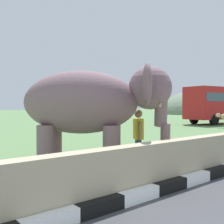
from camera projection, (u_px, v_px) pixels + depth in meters
striped_curb at (77, 214)px, 4.20m from camera, size 16.20×0.20×0.24m
barrier_parapet at (162, 165)px, 5.93m from camera, size 28.00×0.36×1.00m
elephant at (94, 104)px, 7.44m from camera, size 3.87×3.79×2.83m
person_handler at (138, 135)px, 7.87m from camera, size 0.43×0.57×1.66m
bus_red at (222, 102)px, 26.95m from camera, size 8.61×3.63×3.50m
hill_east at (216, 113)px, 61.91m from camera, size 29.10×23.28×11.63m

